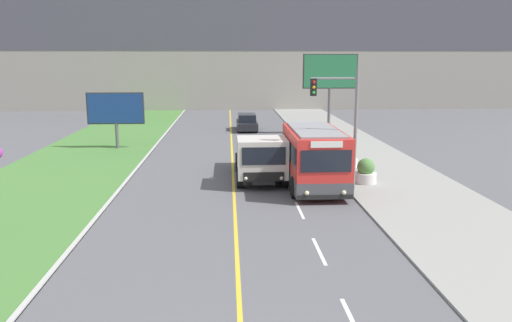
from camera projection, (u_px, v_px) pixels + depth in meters
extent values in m
cube|color=silver|center=(353.00, 322.00, 12.16)|extent=(0.12, 2.40, 0.01)
cube|color=silver|center=(319.00, 251.00, 16.66)|extent=(0.12, 2.40, 0.01)
cube|color=silver|center=(300.00, 210.00, 21.16)|extent=(0.12, 2.40, 0.01)
cube|color=silver|center=(287.00, 183.00, 25.66)|extent=(0.12, 2.40, 0.01)
cube|color=silver|center=(278.00, 165.00, 30.15)|extent=(0.12, 2.40, 0.01)
cube|color=silver|center=(271.00, 151.00, 34.65)|extent=(0.12, 2.40, 0.01)
cube|color=gray|center=(229.00, 26.00, 63.90)|extent=(80.00, 8.00, 20.74)
cube|color=#4C4C56|center=(229.00, 20.00, 59.87)|extent=(80.00, 0.04, 7.26)
cube|color=red|center=(314.00, 157.00, 24.39)|extent=(2.51, 5.84, 2.62)
cube|color=#4C4C51|center=(314.00, 176.00, 24.58)|extent=(2.53, 5.86, 0.70)
cube|color=black|center=(315.00, 149.00, 24.31)|extent=(2.53, 5.38, 0.92)
cube|color=gray|center=(315.00, 130.00, 24.12)|extent=(2.13, 5.26, 0.08)
cube|color=black|center=(326.00, 161.00, 21.43)|extent=(2.21, 0.04, 0.96)
cube|color=black|center=(325.00, 197.00, 21.74)|extent=(2.46, 0.06, 0.20)
sphere|color=#F4EAB2|center=(307.00, 193.00, 21.65)|extent=(0.20, 0.20, 0.20)
sphere|color=#F4EAB2|center=(344.00, 193.00, 21.74)|extent=(0.20, 0.20, 0.20)
cube|color=white|center=(327.00, 144.00, 21.28)|extent=(1.38, 0.04, 0.28)
cylinder|color=black|center=(294.00, 187.00, 22.94)|extent=(0.28, 1.00, 1.00)
cylinder|color=black|center=(345.00, 186.00, 23.07)|extent=(0.28, 1.00, 1.00)
cylinder|color=black|center=(286.00, 170.00, 26.37)|extent=(0.28, 1.00, 1.00)
cylinder|color=black|center=(330.00, 170.00, 26.50)|extent=(0.28, 1.00, 1.00)
cube|color=black|center=(259.00, 168.00, 27.10)|extent=(1.10, 6.54, 0.20)
cube|color=beige|center=(262.00, 157.00, 24.83)|extent=(2.45, 2.32, 1.89)
cube|color=black|center=(264.00, 156.00, 23.61)|extent=(2.08, 0.04, 0.85)
cube|color=black|center=(264.00, 177.00, 23.81)|extent=(1.96, 0.06, 0.44)
sphere|color=silver|center=(246.00, 179.00, 23.77)|extent=(0.18, 0.18, 0.18)
sphere|color=silver|center=(282.00, 178.00, 23.86)|extent=(0.18, 0.18, 0.18)
cube|color=slate|center=(258.00, 161.00, 28.32)|extent=(2.33, 3.97, 0.12)
cube|color=slate|center=(239.00, 151.00, 28.15)|extent=(0.12, 3.97, 1.23)
cube|color=slate|center=(277.00, 151.00, 28.27)|extent=(0.12, 3.97, 1.23)
cube|color=slate|center=(260.00, 158.00, 26.33)|extent=(2.33, 0.12, 1.23)
cube|color=slate|center=(256.00, 145.00, 30.09)|extent=(2.33, 0.12, 1.23)
cube|color=slate|center=(260.00, 144.00, 26.18)|extent=(2.33, 0.12, 0.24)
cylinder|color=black|center=(240.00, 177.00, 24.73)|extent=(0.30, 1.04, 1.04)
cylinder|color=black|center=(285.00, 177.00, 24.86)|extent=(0.30, 1.04, 1.04)
cylinder|color=black|center=(238.00, 162.00, 28.47)|extent=(0.30, 1.04, 1.04)
cylinder|color=black|center=(277.00, 161.00, 28.60)|extent=(0.30, 1.04, 1.04)
cube|color=black|center=(247.00, 125.00, 44.62)|extent=(1.80, 4.30, 0.61)
cube|color=black|center=(247.00, 118.00, 44.60)|extent=(1.53, 2.36, 0.65)
cylinder|color=black|center=(238.00, 129.00, 43.35)|extent=(0.18, 0.62, 0.62)
cylinder|color=black|center=(257.00, 129.00, 43.44)|extent=(0.18, 0.62, 0.62)
cylinder|color=black|center=(238.00, 125.00, 45.88)|extent=(0.18, 0.62, 0.62)
cylinder|color=black|center=(255.00, 125.00, 45.97)|extent=(0.18, 0.62, 0.62)
cylinder|color=slate|center=(355.00, 132.00, 23.66)|extent=(0.16, 0.16, 5.81)
cylinder|color=slate|center=(334.00, 78.00, 23.09)|extent=(2.20, 0.10, 0.10)
cube|color=black|center=(313.00, 87.00, 23.12)|extent=(0.28, 0.24, 0.80)
sphere|color=red|center=(314.00, 82.00, 22.94)|extent=(0.14, 0.14, 0.14)
sphere|color=orange|center=(314.00, 87.00, 22.99)|extent=(0.14, 0.14, 0.14)
sphere|color=green|center=(314.00, 93.00, 23.04)|extent=(0.14, 0.14, 0.14)
cylinder|color=#59595B|center=(329.00, 111.00, 41.77)|extent=(0.24, 0.24, 3.94)
cube|color=#333333|center=(330.00, 71.00, 41.10)|extent=(4.53, 0.20, 2.82)
cube|color=#287547|center=(330.00, 71.00, 40.99)|extent=(4.37, 0.02, 2.66)
cylinder|color=#59595B|center=(117.00, 136.00, 35.43)|extent=(0.24, 0.24, 1.85)
cube|color=#333333|center=(116.00, 108.00, 35.03)|extent=(3.98, 0.20, 2.22)
cube|color=navy|center=(115.00, 108.00, 34.93)|extent=(3.82, 0.02, 2.06)
cylinder|color=silver|center=(365.00, 178.00, 25.43)|extent=(1.11, 1.11, 0.52)
sphere|color=#518442|center=(366.00, 167.00, 25.32)|extent=(0.88, 0.88, 0.88)
cylinder|color=silver|center=(348.00, 162.00, 29.26)|extent=(1.08, 1.08, 0.49)
sphere|color=#518442|center=(348.00, 153.00, 29.15)|extent=(0.86, 0.86, 0.86)
cylinder|color=silver|center=(334.00, 150.00, 33.07)|extent=(1.17, 1.17, 0.52)
sphere|color=#518442|center=(334.00, 142.00, 32.95)|extent=(0.94, 0.94, 0.94)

